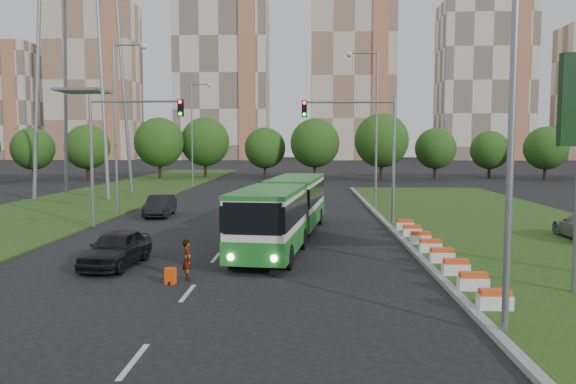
{
  "coord_description": "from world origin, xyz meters",
  "views": [
    {
      "loc": [
        1.05,
        -24.64,
        5.11
      ],
      "look_at": [
        0.1,
        4.04,
        2.6
      ],
      "focal_mm": 35.0,
      "sensor_mm": 36.0,
      "label": 1
    }
  ],
  "objects_px": {
    "traffic_mast_left": "(117,139)",
    "shopping_trolley": "(170,276)",
    "car_left_near": "(116,248)",
    "traffic_mast_median": "(368,139)",
    "pedestrian": "(187,260)",
    "articulated_bus": "(284,209)",
    "car_left_far": "(160,206)"
  },
  "relations": [
    {
      "from": "traffic_mast_median",
      "to": "pedestrian",
      "type": "distance_m",
      "value": 16.95
    },
    {
      "from": "traffic_mast_left",
      "to": "car_left_near",
      "type": "distance_m",
      "value": 12.39
    },
    {
      "from": "traffic_mast_median",
      "to": "pedestrian",
      "type": "bearing_deg",
      "value": -120.04
    },
    {
      "from": "articulated_bus",
      "to": "traffic_mast_left",
      "type": "bearing_deg",
      "value": 163.19
    },
    {
      "from": "shopping_trolley",
      "to": "car_left_far",
      "type": "bearing_deg",
      "value": 117.07
    },
    {
      "from": "pedestrian",
      "to": "shopping_trolley",
      "type": "distance_m",
      "value": 0.95
    },
    {
      "from": "car_left_near",
      "to": "shopping_trolley",
      "type": "bearing_deg",
      "value": -39.23
    },
    {
      "from": "traffic_mast_left",
      "to": "shopping_trolley",
      "type": "bearing_deg",
      "value": -64.77
    },
    {
      "from": "shopping_trolley",
      "to": "pedestrian",
      "type": "bearing_deg",
      "value": 64.96
    },
    {
      "from": "articulated_bus",
      "to": "car_left_far",
      "type": "relative_size",
      "value": 3.65
    },
    {
      "from": "traffic_mast_left",
      "to": "shopping_trolley",
      "type": "height_order",
      "value": "traffic_mast_left"
    },
    {
      "from": "traffic_mast_median",
      "to": "articulated_bus",
      "type": "xyz_separation_m",
      "value": [
        -4.9,
        -5.5,
        -3.7
      ]
    },
    {
      "from": "traffic_mast_median",
      "to": "articulated_bus",
      "type": "height_order",
      "value": "traffic_mast_median"
    },
    {
      "from": "pedestrian",
      "to": "shopping_trolley",
      "type": "xyz_separation_m",
      "value": [
        -0.49,
        -0.66,
        -0.47
      ]
    },
    {
      "from": "car_left_far",
      "to": "traffic_mast_left",
      "type": "bearing_deg",
      "value": -106.86
    },
    {
      "from": "traffic_mast_median",
      "to": "car_left_far",
      "type": "xyz_separation_m",
      "value": [
        -13.96,
        3.97,
        -4.61
      ]
    },
    {
      "from": "car_left_near",
      "to": "pedestrian",
      "type": "bearing_deg",
      "value": -27.66
    },
    {
      "from": "traffic_mast_median",
      "to": "car_left_near",
      "type": "bearing_deg",
      "value": -134.17
    },
    {
      "from": "pedestrian",
      "to": "car_left_far",
      "type": "bearing_deg",
      "value": 1.74
    },
    {
      "from": "articulated_bus",
      "to": "car_left_near",
      "type": "relative_size",
      "value": 3.71
    },
    {
      "from": "traffic_mast_median",
      "to": "car_left_far",
      "type": "distance_m",
      "value": 15.23
    },
    {
      "from": "traffic_mast_left",
      "to": "car_left_near",
      "type": "xyz_separation_m",
      "value": [
        3.55,
        -10.95,
        -4.6
      ]
    },
    {
      "from": "traffic_mast_median",
      "to": "traffic_mast_left",
      "type": "bearing_deg",
      "value": -176.23
    },
    {
      "from": "car_left_near",
      "to": "car_left_far",
      "type": "height_order",
      "value": "car_left_near"
    },
    {
      "from": "shopping_trolley",
      "to": "traffic_mast_left",
      "type": "bearing_deg",
      "value": 126.52
    },
    {
      "from": "shopping_trolley",
      "to": "traffic_mast_median",
      "type": "bearing_deg",
      "value": 70.94
    },
    {
      "from": "car_left_near",
      "to": "shopping_trolley",
      "type": "distance_m",
      "value": 4.12
    },
    {
      "from": "articulated_bus",
      "to": "shopping_trolley",
      "type": "bearing_deg",
      "value": -105.18
    },
    {
      "from": "car_left_near",
      "to": "pedestrian",
      "type": "relative_size",
      "value": 2.88
    },
    {
      "from": "traffic_mast_median",
      "to": "pedestrian",
      "type": "relative_size",
      "value": 5.21
    },
    {
      "from": "traffic_mast_median",
      "to": "car_left_far",
      "type": "relative_size",
      "value": 1.78
    },
    {
      "from": "traffic_mast_median",
      "to": "car_left_near",
      "type": "height_order",
      "value": "traffic_mast_median"
    }
  ]
}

